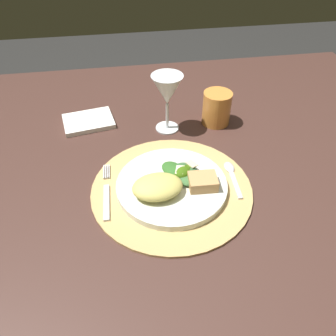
# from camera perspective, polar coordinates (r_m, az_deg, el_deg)

# --- Properties ---
(ground_plane) EXTENTS (6.00, 6.00, 0.00)m
(ground_plane) POSITION_cam_1_polar(r_m,az_deg,el_deg) (1.41, 1.06, -21.78)
(ground_plane) COLOR #262625
(dining_table) EXTENTS (1.43, 1.06, 0.74)m
(dining_table) POSITION_cam_1_polar(r_m,az_deg,el_deg) (0.93, 1.49, -5.75)
(dining_table) COLOR #442A24
(dining_table) RESTS_ON ground
(placemat) EXTENTS (0.35, 0.35, 0.01)m
(placemat) POSITION_cam_1_polar(r_m,az_deg,el_deg) (0.73, 0.63, -3.59)
(placemat) COLOR tan
(placemat) RESTS_ON dining_table
(dinner_plate) EXTENTS (0.24, 0.24, 0.02)m
(dinner_plate) POSITION_cam_1_polar(r_m,az_deg,el_deg) (0.72, 0.63, -2.99)
(dinner_plate) COLOR silver
(dinner_plate) RESTS_ON placemat
(pasta_serving) EXTENTS (0.11, 0.09, 0.03)m
(pasta_serving) POSITION_cam_1_polar(r_m,az_deg,el_deg) (0.68, -1.82, -3.25)
(pasta_serving) COLOR #D7C864
(pasta_serving) RESTS_ON dinner_plate
(salad_greens) EXTENTS (0.09, 0.10, 0.02)m
(salad_greens) POSITION_cam_1_polar(r_m,az_deg,el_deg) (0.72, 2.37, -0.74)
(salad_greens) COLOR #495E2A
(salad_greens) RESTS_ON dinner_plate
(bread_piece) EXTENTS (0.06, 0.05, 0.03)m
(bread_piece) POSITION_cam_1_polar(r_m,az_deg,el_deg) (0.70, 6.00, -2.36)
(bread_piece) COLOR tan
(bread_piece) RESTS_ON dinner_plate
(fork) EXTENTS (0.02, 0.17, 0.00)m
(fork) POSITION_cam_1_polar(r_m,az_deg,el_deg) (0.72, -10.54, -4.33)
(fork) COLOR silver
(fork) RESTS_ON placemat
(spoon) EXTENTS (0.02, 0.12, 0.01)m
(spoon) POSITION_cam_1_polar(r_m,az_deg,el_deg) (0.77, 10.89, -0.95)
(spoon) COLOR silver
(spoon) RESTS_ON placemat
(napkin) EXTENTS (0.15, 0.12, 0.01)m
(napkin) POSITION_cam_1_polar(r_m,az_deg,el_deg) (0.95, -13.53, 7.84)
(napkin) COLOR white
(napkin) RESTS_ON dining_table
(wine_glass) EXTENTS (0.08, 0.08, 0.15)m
(wine_glass) POSITION_cam_1_polar(r_m,az_deg,el_deg) (0.85, -0.14, 13.02)
(wine_glass) COLOR silver
(wine_glass) RESTS_ON dining_table
(amber_tumbler) EXTENTS (0.08, 0.08, 0.09)m
(amber_tumbler) POSITION_cam_1_polar(r_m,az_deg,el_deg) (0.92, 8.38, 10.17)
(amber_tumbler) COLOR orange
(amber_tumbler) RESTS_ON dining_table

